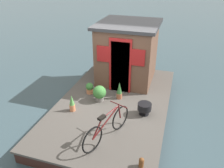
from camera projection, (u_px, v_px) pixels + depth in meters
The scene contains 10 objects.
ground_plane at pixel (114, 111), 7.18m from camera, with size 60.00×60.00×0.00m, color #384C54.
houseboat_deck at pixel (114, 106), 7.09m from camera, with size 5.50×3.27×0.39m.
houseboat_cabin at pixel (128, 52), 7.89m from camera, with size 2.13×2.03×2.06m.
bicycle at pixel (107, 127), 5.32m from camera, with size 1.58×0.71×0.78m.
potted_plant_thyme at pixel (119, 91), 7.03m from camera, with size 0.18×0.18×0.56m.
potted_plant_mint at pixel (90, 88), 7.34m from camera, with size 0.25×0.25×0.37m.
potted_plant_geranium at pixel (100, 93), 6.89m from camera, with size 0.41×0.41×0.51m.
potted_plant_ivy at pixel (72, 103), 6.43m from camera, with size 0.17×0.17×0.51m.
charcoal_grill at pixel (144, 107), 6.27m from camera, with size 0.39×0.39×0.35m.
mooring_bollard at pixel (141, 162), 4.68m from camera, with size 0.11×0.11×0.23m.
Camera 1 is at (-5.68, -1.70, 4.14)m, focal length 36.17 mm.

